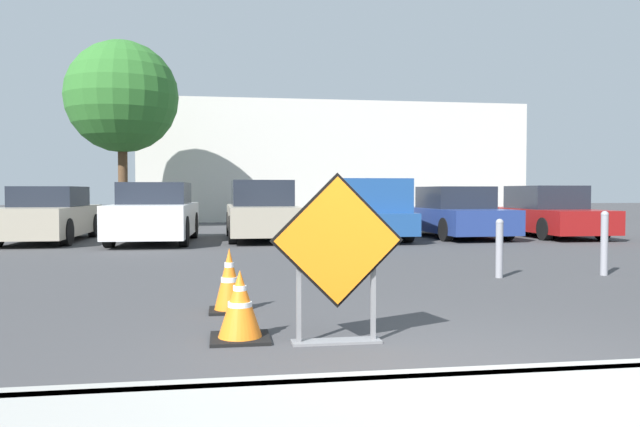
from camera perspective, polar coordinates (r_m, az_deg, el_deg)
ground_plane at (r=13.95m, az=-2.33°, el=-3.30°), size 96.00×96.00×0.00m
curb_lip at (r=4.30m, az=13.67°, el=-14.69°), size 29.50×0.20×0.14m
road_closed_sign at (r=5.30m, az=1.58°, el=-3.69°), size 1.15×0.20×1.46m
traffic_cone_nearest at (r=5.56m, az=-7.33°, el=-8.38°), size 0.52×0.52×0.62m
traffic_cone_second at (r=6.83m, az=-8.29°, el=-6.10°), size 0.44×0.44×0.69m
parked_car_nearest at (r=17.55m, az=-23.50°, el=-0.19°), size 1.85×4.58×1.42m
parked_car_second at (r=16.34m, az=-14.83°, el=-0.07°), size 2.02×4.38×1.52m
parked_car_third at (r=16.83m, az=-5.34°, el=0.09°), size 1.87×4.38×1.59m
pickup_truck at (r=16.90m, az=3.99°, el=0.12°), size 2.15×5.08×1.62m
parked_car_fourth at (r=18.01m, az=12.31°, el=-0.05°), size 2.05×4.33×1.43m
parked_car_fifth at (r=19.15m, az=19.98°, el=0.01°), size 1.87×4.64×1.45m
bollard_nearest at (r=9.75m, az=16.08°, el=-2.92°), size 0.12×0.12×0.89m
bollard_second at (r=10.58m, az=24.56°, el=-2.34°), size 0.12×0.12×1.00m
building_facade_backdrop at (r=29.06m, az=0.95°, el=4.61°), size 16.90×5.00×5.18m
street_tree_behind_lot at (r=22.80m, az=-17.65°, el=10.10°), size 3.82×3.82×6.45m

